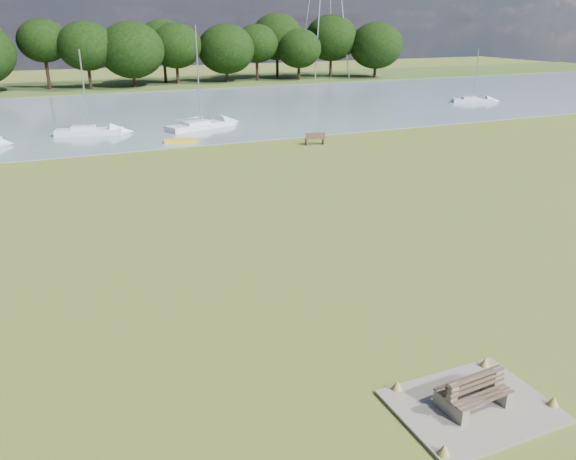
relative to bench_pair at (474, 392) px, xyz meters
name	(u,v)px	position (x,y,z in m)	size (l,w,h in m)	color
ground	(276,237)	(0.00, 14.00, -0.51)	(220.00, 220.00, 0.00)	olive
river	(134,114)	(0.00, 56.00, -0.51)	(220.00, 40.00, 0.10)	gray
far_bank	(103,87)	(0.00, 86.00, -0.51)	(220.00, 20.00, 0.40)	#4C6626
concrete_pad	(472,406)	(0.00, 0.00, -0.46)	(4.20, 3.20, 0.10)	gray
bench_pair	(474,392)	(0.00, 0.00, 0.00)	(1.95, 1.22, 1.02)	gray
riverbank_bench	(315,138)	(11.31, 32.76, 0.02)	(1.78, 0.82, 1.05)	brown
kayak	(181,141)	(1.08, 38.00, -0.32)	(2.92, 0.68, 0.29)	yellow
tree_line	(33,44)	(-9.41, 82.00, 6.16)	(124.73, 9.28, 11.23)	black
sailboat_1	(473,99)	(41.33, 48.02, -0.07)	(5.29, 3.42, 6.54)	silver
sailboat_2	(200,123)	(4.34, 43.89, 0.01)	(7.26, 4.20, 9.49)	silver
sailboat_4	(88,129)	(-5.92, 44.96, 0.01)	(6.17, 3.03, 7.49)	silver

